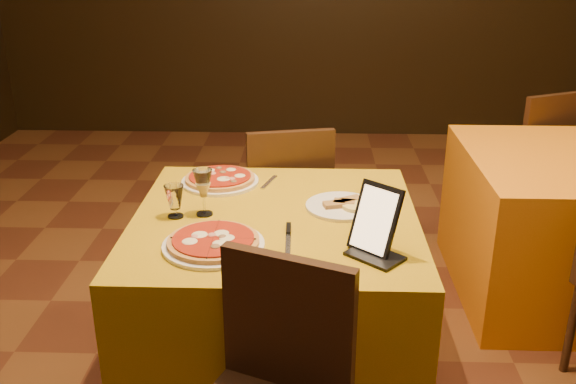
{
  "coord_description": "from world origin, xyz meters",
  "views": [
    {
      "loc": [
        -0.17,
        -2.38,
        1.77
      ],
      "look_at": [
        -0.25,
        -0.14,
        0.86
      ],
      "focal_mm": 40.0,
      "sensor_mm": 36.0,
      "label": 1
    }
  ],
  "objects_px": {
    "chair_main_far": "(284,205)",
    "water_glass": "(175,201)",
    "tablet": "(375,219)",
    "side_table": "(571,226)",
    "wine_glass": "(203,192)",
    "pizza_far": "(220,180)",
    "pizza_near": "(213,243)",
    "chair_side_far": "(524,159)",
    "main_table": "(276,300)"
  },
  "relations": [
    {
      "from": "main_table",
      "to": "tablet",
      "type": "distance_m",
      "value": 0.67
    },
    {
      "from": "wine_glass",
      "to": "water_glass",
      "type": "distance_m",
      "value": 0.12
    },
    {
      "from": "wine_glass",
      "to": "tablet",
      "type": "xyz_separation_m",
      "value": [
        0.63,
        -0.28,
        0.03
      ]
    },
    {
      "from": "water_glass",
      "to": "tablet",
      "type": "relative_size",
      "value": 0.53
    },
    {
      "from": "side_table",
      "to": "pizza_near",
      "type": "relative_size",
      "value": 3.07
    },
    {
      "from": "side_table",
      "to": "water_glass",
      "type": "xyz_separation_m",
      "value": [
        -1.86,
        -0.79,
        0.44
      ]
    },
    {
      "from": "chair_side_far",
      "to": "pizza_far",
      "type": "xyz_separation_m",
      "value": [
        -1.73,
        -1.24,
        0.31
      ]
    },
    {
      "from": "wine_glass",
      "to": "pizza_far",
      "type": "bearing_deg",
      "value": 87.54
    },
    {
      "from": "chair_main_far",
      "to": "chair_side_far",
      "type": "height_order",
      "value": "same"
    },
    {
      "from": "pizza_near",
      "to": "pizza_far",
      "type": "distance_m",
      "value": 0.62
    },
    {
      "from": "chair_main_far",
      "to": "water_glass",
      "type": "height_order",
      "value": "chair_main_far"
    },
    {
      "from": "main_table",
      "to": "side_table",
      "type": "bearing_deg",
      "value": 27.47
    },
    {
      "from": "side_table",
      "to": "chair_main_far",
      "type": "height_order",
      "value": "chair_main_far"
    },
    {
      "from": "chair_side_far",
      "to": "tablet",
      "type": "distance_m",
      "value": 2.22
    },
    {
      "from": "wine_glass",
      "to": "tablet",
      "type": "bearing_deg",
      "value": -24.28
    },
    {
      "from": "tablet",
      "to": "side_table",
      "type": "bearing_deg",
      "value": 84.69
    },
    {
      "from": "pizza_far",
      "to": "chair_side_far",
      "type": "bearing_deg",
      "value": 35.61
    },
    {
      "from": "chair_main_far",
      "to": "pizza_far",
      "type": "xyz_separation_m",
      "value": [
        -0.26,
        -0.45,
        0.31
      ]
    },
    {
      "from": "tablet",
      "to": "chair_side_far",
      "type": "bearing_deg",
      "value": 100.73
    },
    {
      "from": "wine_glass",
      "to": "main_table",
      "type": "bearing_deg",
      "value": -1.08
    },
    {
      "from": "pizza_far",
      "to": "tablet",
      "type": "height_order",
      "value": "tablet"
    },
    {
      "from": "main_table",
      "to": "chair_main_far",
      "type": "relative_size",
      "value": 1.21
    },
    {
      "from": "side_table",
      "to": "chair_main_far",
      "type": "distance_m",
      "value": 1.47
    },
    {
      "from": "water_glass",
      "to": "tablet",
      "type": "distance_m",
      "value": 0.79
    },
    {
      "from": "pizza_far",
      "to": "side_table",
      "type": "bearing_deg",
      "value": 13.54
    },
    {
      "from": "side_table",
      "to": "tablet",
      "type": "relative_size",
      "value": 4.51
    },
    {
      "from": "side_table",
      "to": "pizza_far",
      "type": "bearing_deg",
      "value": -166.46
    },
    {
      "from": "chair_side_far",
      "to": "tablet",
      "type": "bearing_deg",
      "value": 34.2
    },
    {
      "from": "pizza_near",
      "to": "tablet",
      "type": "height_order",
      "value": "tablet"
    },
    {
      "from": "chair_main_far",
      "to": "tablet",
      "type": "bearing_deg",
      "value": 95.86
    },
    {
      "from": "tablet",
      "to": "chair_main_far",
      "type": "bearing_deg",
      "value": 149.77
    },
    {
      "from": "pizza_far",
      "to": "water_glass",
      "type": "xyz_separation_m",
      "value": [
        -0.12,
        -0.37,
        0.05
      ]
    },
    {
      "from": "pizza_near",
      "to": "pizza_far",
      "type": "xyz_separation_m",
      "value": [
        -0.06,
        0.62,
        0.0
      ]
    },
    {
      "from": "side_table",
      "to": "pizza_near",
      "type": "height_order",
      "value": "pizza_near"
    },
    {
      "from": "chair_side_far",
      "to": "water_glass",
      "type": "relative_size",
      "value": 7.0
    },
    {
      "from": "side_table",
      "to": "pizza_far",
      "type": "height_order",
      "value": "pizza_far"
    },
    {
      "from": "chair_main_far",
      "to": "wine_glass",
      "type": "distance_m",
      "value": 0.93
    },
    {
      "from": "chair_main_far",
      "to": "pizza_near",
      "type": "height_order",
      "value": "chair_main_far"
    },
    {
      "from": "side_table",
      "to": "wine_glass",
      "type": "height_order",
      "value": "wine_glass"
    },
    {
      "from": "pizza_near",
      "to": "wine_glass",
      "type": "bearing_deg",
      "value": 105.28
    },
    {
      "from": "main_table",
      "to": "water_glass",
      "type": "bearing_deg",
      "value": -177.02
    },
    {
      "from": "main_table",
      "to": "pizza_near",
      "type": "distance_m",
      "value": 0.52
    },
    {
      "from": "chair_side_far",
      "to": "pizza_near",
      "type": "relative_size",
      "value": 2.54
    },
    {
      "from": "pizza_near",
      "to": "main_table",
      "type": "bearing_deg",
      "value": 53.31
    },
    {
      "from": "side_table",
      "to": "wine_glass",
      "type": "distance_m",
      "value": 1.96
    },
    {
      "from": "pizza_far",
      "to": "water_glass",
      "type": "relative_size",
      "value": 2.6
    },
    {
      "from": "chair_side_far",
      "to": "wine_glass",
      "type": "height_order",
      "value": "wine_glass"
    },
    {
      "from": "side_table",
      "to": "pizza_far",
      "type": "distance_m",
      "value": 1.82
    },
    {
      "from": "side_table",
      "to": "water_glass",
      "type": "relative_size",
      "value": 8.46
    },
    {
      "from": "pizza_near",
      "to": "water_glass",
      "type": "bearing_deg",
      "value": 126.28
    }
  ]
}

